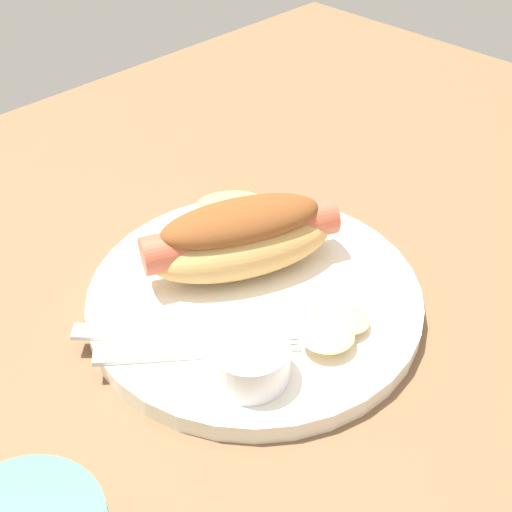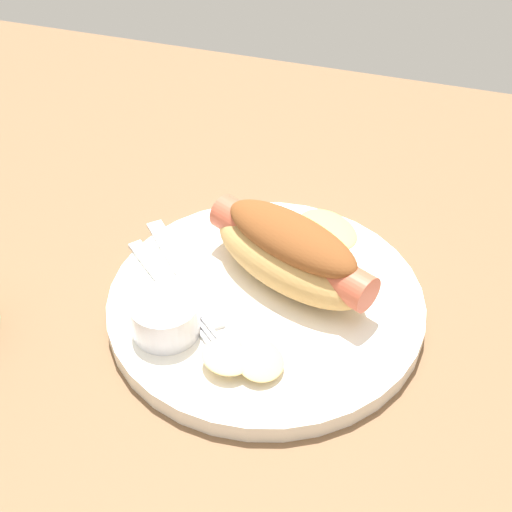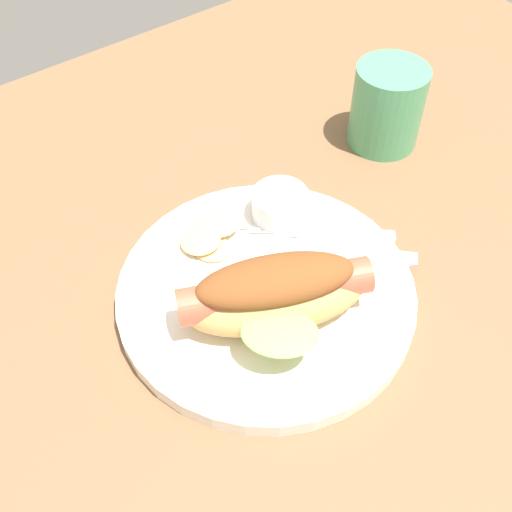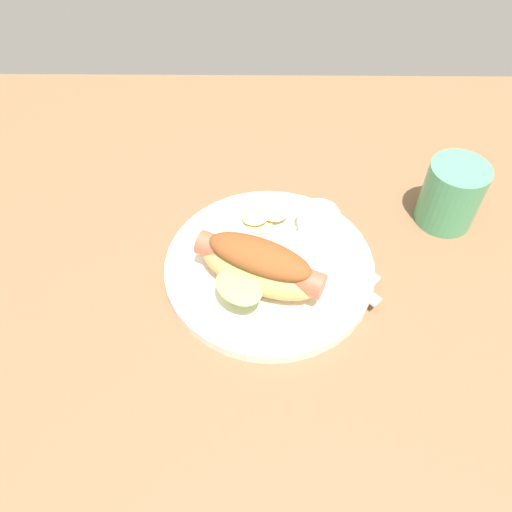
{
  "view_description": "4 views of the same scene",
  "coord_description": "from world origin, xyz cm",
  "px_view_note": "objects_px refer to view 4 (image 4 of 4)",
  "views": [
    {
      "loc": [
        -25.18,
        -26.05,
        36.07
      ],
      "look_at": [
        1.22,
        0.16,
        5.72
      ],
      "focal_mm": 46.22,
      "sensor_mm": 36.0,
      "label": 1
    },
    {
      "loc": [
        14.17,
        -40.9,
        44.14
      ],
      "look_at": [
        0.46,
        2.24,
        4.62
      ],
      "focal_mm": 52.02,
      "sensor_mm": 36.0,
      "label": 2
    },
    {
      "loc": [
        22.34,
        26.08,
        43.66
      ],
      "look_at": [
        2.04,
        -0.2,
        4.96
      ],
      "focal_mm": 42.91,
      "sensor_mm": 36.0,
      "label": 3
    },
    {
      "loc": [
        3.06,
        40.0,
        50.26
      ],
      "look_at": [
        3.41,
        1.92,
        4.26
      ],
      "focal_mm": 35.33,
      "sensor_mm": 36.0,
      "label": 4
    }
  ],
  "objects_px": {
    "plate": "(269,267)",
    "knife": "(331,267)",
    "fork": "(331,253)",
    "chips_pile": "(263,217)",
    "hot_dog": "(259,265)",
    "drinking_cup": "(451,194)",
    "sauce_ramekin": "(318,221)"
  },
  "relations": [
    {
      "from": "fork",
      "to": "knife",
      "type": "relative_size",
      "value": 0.81
    },
    {
      "from": "fork",
      "to": "knife",
      "type": "height_order",
      "value": "same"
    },
    {
      "from": "plate",
      "to": "drinking_cup",
      "type": "xyz_separation_m",
      "value": [
        -0.24,
        -0.09,
        0.04
      ]
    },
    {
      "from": "knife",
      "to": "sauce_ramekin",
      "type": "bearing_deg",
      "value": -32.65
    },
    {
      "from": "hot_dog",
      "to": "chips_pile",
      "type": "bearing_deg",
      "value": -68.03
    },
    {
      "from": "plate",
      "to": "drinking_cup",
      "type": "distance_m",
      "value": 0.26
    },
    {
      "from": "knife",
      "to": "chips_pile",
      "type": "relative_size",
      "value": 2.01
    },
    {
      "from": "plate",
      "to": "sauce_ramekin",
      "type": "distance_m",
      "value": 0.09
    },
    {
      "from": "plate",
      "to": "knife",
      "type": "distance_m",
      "value": 0.08
    },
    {
      "from": "hot_dog",
      "to": "sauce_ramekin",
      "type": "bearing_deg",
      "value": -106.39
    },
    {
      "from": "sauce_ramekin",
      "to": "drinking_cup",
      "type": "relative_size",
      "value": 0.59
    },
    {
      "from": "sauce_ramekin",
      "to": "chips_pile",
      "type": "relative_size",
      "value": 0.73
    },
    {
      "from": "knife",
      "to": "chips_pile",
      "type": "xyz_separation_m",
      "value": [
        0.08,
        -0.08,
        0.01
      ]
    },
    {
      "from": "knife",
      "to": "drinking_cup",
      "type": "distance_m",
      "value": 0.19
    },
    {
      "from": "sauce_ramekin",
      "to": "fork",
      "type": "distance_m",
      "value": 0.05
    },
    {
      "from": "plate",
      "to": "knife",
      "type": "bearing_deg",
      "value": 174.8
    },
    {
      "from": "plate",
      "to": "knife",
      "type": "xyz_separation_m",
      "value": [
        -0.08,
        0.01,
        0.01
      ]
    },
    {
      "from": "knife",
      "to": "plate",
      "type": "bearing_deg",
      "value": 41.48
    },
    {
      "from": "hot_dog",
      "to": "drinking_cup",
      "type": "relative_size",
      "value": 1.82
    },
    {
      "from": "fork",
      "to": "plate",
      "type": "bearing_deg",
      "value": 51.14
    },
    {
      "from": "plate",
      "to": "fork",
      "type": "distance_m",
      "value": 0.08
    },
    {
      "from": "plate",
      "to": "hot_dog",
      "type": "bearing_deg",
      "value": 64.79
    },
    {
      "from": "chips_pile",
      "to": "fork",
      "type": "bearing_deg",
      "value": 146.16
    },
    {
      "from": "plate",
      "to": "drinking_cup",
      "type": "height_order",
      "value": "drinking_cup"
    },
    {
      "from": "plate",
      "to": "chips_pile",
      "type": "xyz_separation_m",
      "value": [
        0.01,
        -0.07,
        0.02
      ]
    },
    {
      "from": "knife",
      "to": "chips_pile",
      "type": "height_order",
      "value": "chips_pile"
    },
    {
      "from": "sauce_ramekin",
      "to": "chips_pile",
      "type": "xyz_separation_m",
      "value": [
        0.07,
        -0.01,
        -0.01
      ]
    },
    {
      "from": "chips_pile",
      "to": "sauce_ramekin",
      "type": "bearing_deg",
      "value": 169.4
    },
    {
      "from": "fork",
      "to": "chips_pile",
      "type": "xyz_separation_m",
      "value": [
        0.09,
        -0.06,
        0.01
      ]
    },
    {
      "from": "chips_pile",
      "to": "knife",
      "type": "bearing_deg",
      "value": 136.5
    },
    {
      "from": "sauce_ramekin",
      "to": "hot_dog",
      "type": "bearing_deg",
      "value": 48.63
    },
    {
      "from": "plate",
      "to": "knife",
      "type": "relative_size",
      "value": 1.77
    }
  ]
}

